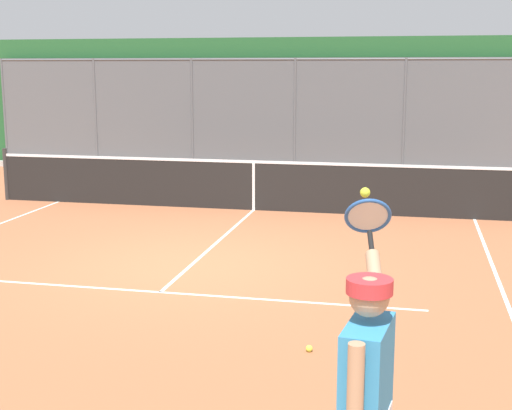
{
  "coord_description": "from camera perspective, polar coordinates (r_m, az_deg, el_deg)",
  "views": [
    {
      "loc": [
        -2.94,
        9.23,
        2.7
      ],
      "look_at": [
        -1.1,
        0.82,
        1.05
      ],
      "focal_mm": 50.51,
      "sensor_mm": 36.0,
      "label": 1
    }
  ],
  "objects": [
    {
      "name": "fence_backdrop",
      "position": [
        18.97,
        3.41,
        7.83
      ],
      "size": [
        19.27,
        1.37,
        3.45
      ],
      "color": "#565B60",
      "rests_on": "ground"
    },
    {
      "name": "ground_plane",
      "position": [
        10.06,
        -5.16,
        -4.77
      ],
      "size": [
        60.0,
        60.0,
        0.0
      ],
      "primitive_type": "plane",
      "color": "#A8603D"
    },
    {
      "name": "tennis_player",
      "position": [
        3.99,
        8.69,
        -15.05
      ],
      "size": [
        0.36,
        1.4,
        1.94
      ],
      "rotation": [
        0.0,
        0.0,
        -1.7
      ],
      "color": "navy",
      "rests_on": "ground"
    },
    {
      "name": "tennis_net",
      "position": [
        13.76,
        -0.18,
        1.62
      ],
      "size": [
        10.57,
        0.09,
        1.07
      ],
      "color": "#2D2D2D",
      "rests_on": "ground"
    },
    {
      "name": "court_line_markings",
      "position": [
        8.64,
        -8.29,
        -7.46
      ],
      "size": [
        8.23,
        9.63,
        0.01
      ],
      "color": "white",
      "rests_on": "ground"
    },
    {
      "name": "tennis_ball_mid_court",
      "position": [
        7.1,
        4.24,
        -11.26
      ],
      "size": [
        0.07,
        0.07,
        0.07
      ],
      "primitive_type": "sphere",
      "color": "#D6E042",
      "rests_on": "ground"
    }
  ]
}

